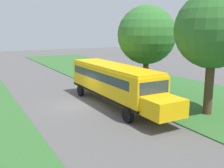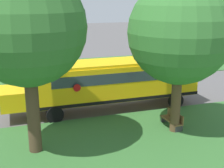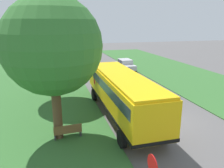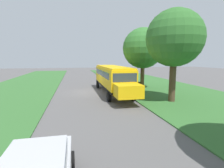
# 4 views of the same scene
# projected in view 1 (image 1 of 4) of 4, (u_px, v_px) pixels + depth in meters

# --- Properties ---
(ground_plane) EXTENTS (120.00, 120.00, 0.00)m
(ground_plane) POSITION_uv_depth(u_px,v_px,m) (76.00, 105.00, 20.85)
(ground_plane) COLOR #565454
(grass_verge) EXTENTS (12.00, 80.00, 0.08)m
(grass_verge) POSITION_uv_depth(u_px,v_px,m) (171.00, 91.00, 25.61)
(grass_verge) COLOR #33662D
(grass_verge) RESTS_ON ground
(school_bus) EXTENTS (2.84, 12.42, 3.16)m
(school_bus) POSITION_uv_depth(u_px,v_px,m) (115.00, 81.00, 20.46)
(school_bus) COLOR yellow
(school_bus) RESTS_ON ground
(oak_tree_beside_bus) EXTENTS (5.29, 5.29, 8.05)m
(oak_tree_beside_bus) POSITION_uv_depth(u_px,v_px,m) (146.00, 35.00, 23.73)
(oak_tree_beside_bus) COLOR brown
(oak_tree_beside_bus) RESTS_ON ground
(oak_tree_roadside_mid) EXTENTS (5.15, 5.15, 8.44)m
(oak_tree_roadside_mid) POSITION_uv_depth(u_px,v_px,m) (214.00, 31.00, 17.25)
(oak_tree_roadside_mid) COLOR #4C3826
(oak_tree_roadside_mid) RESTS_ON ground
(stop_sign) EXTENTS (0.08, 0.68, 2.74)m
(stop_sign) POSITION_uv_depth(u_px,v_px,m) (90.00, 68.00, 28.96)
(stop_sign) COLOR gray
(stop_sign) RESTS_ON ground
(park_bench) EXTENTS (1.62, 0.57, 0.92)m
(park_bench) POSITION_uv_depth(u_px,v_px,m) (140.00, 88.00, 24.57)
(park_bench) COLOR brown
(park_bench) RESTS_ON ground
(trash_bin) EXTENTS (0.56, 0.56, 0.90)m
(trash_bin) POSITION_uv_depth(u_px,v_px,m) (92.00, 76.00, 31.26)
(trash_bin) COLOR #2D4C33
(trash_bin) RESTS_ON ground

